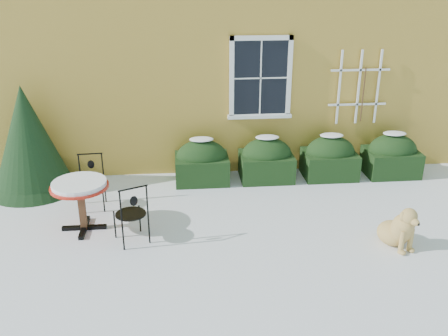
{
  "coord_description": "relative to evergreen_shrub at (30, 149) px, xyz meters",
  "views": [
    {
      "loc": [
        -0.71,
        -6.64,
        4.06
      ],
      "look_at": [
        0.0,
        1.0,
        0.9
      ],
      "focal_mm": 40.0,
      "sensor_mm": 36.0,
      "label": 1
    }
  ],
  "objects": [
    {
      "name": "patio_chair_near",
      "position": [
        2.05,
        -2.19,
        -0.32
      ],
      "size": [
        0.58,
        0.58,
        1.0
      ],
      "rotation": [
        0.0,
        0.0,
        3.55
      ],
      "color": "black",
      "rests_on": "ground"
    },
    {
      "name": "dog",
      "position": [
        6.12,
        -2.71,
        -0.52
      ],
      "size": [
        0.6,
        0.82,
        0.74
      ],
      "rotation": [
        0.0,
        0.0,
        0.32
      ],
      "color": "tan",
      "rests_on": "ground"
    },
    {
      "name": "patio_chair_far",
      "position": [
        1.25,
        -0.89,
        -0.34
      ],
      "size": [
        0.46,
        0.46,
        0.96
      ],
      "rotation": [
        0.0,
        0.0,
        0.06
      ],
      "color": "black",
      "rests_on": "ground"
    },
    {
      "name": "bistro_table",
      "position": [
        1.21,
        -1.73,
        -0.1
      ],
      "size": [
        0.92,
        0.92,
        0.86
      ],
      "rotation": [
        0.0,
        0.0,
        0.05
      ],
      "color": "black",
      "rests_on": "ground"
    },
    {
      "name": "ground",
      "position": [
        3.54,
        -2.47,
        -0.82
      ],
      "size": [
        80.0,
        80.0,
        0.0
      ],
      "primitive_type": "plane",
      "color": "white",
      "rests_on": "ground"
    },
    {
      "name": "evergreen_shrub",
      "position": [
        0.0,
        0.0,
        0.0
      ],
      "size": [
        1.68,
        1.68,
        2.04
      ],
      "rotation": [
        0.0,
        0.0,
        -0.12
      ],
      "color": "black",
      "rests_on": "ground"
    },
    {
      "name": "hedge_row",
      "position": [
        5.19,
        0.08,
        -0.42
      ],
      "size": [
        4.95,
        0.8,
        0.91
      ],
      "color": "black",
      "rests_on": "ground"
    }
  ]
}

